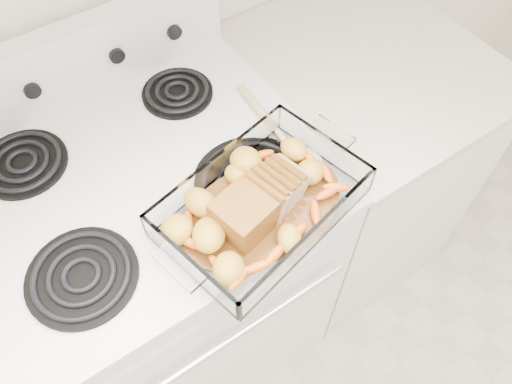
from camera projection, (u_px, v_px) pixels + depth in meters
electric_range at (167, 267)px, 1.44m from camera, size 0.78×0.70×1.12m
counter_right at (344, 167)px, 1.66m from camera, size 0.58×0.68×0.93m
baking_dish at (262, 207)px, 0.98m from camera, size 0.39×0.25×0.07m
pork_roast at (253, 205)px, 0.96m from camera, size 0.20×0.10×0.08m
roast_vegetables at (249, 192)px, 0.99m from camera, size 0.37×0.20×0.05m
wooden_spoon at (290, 142)px, 1.10m from camera, size 0.07×0.31×0.02m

